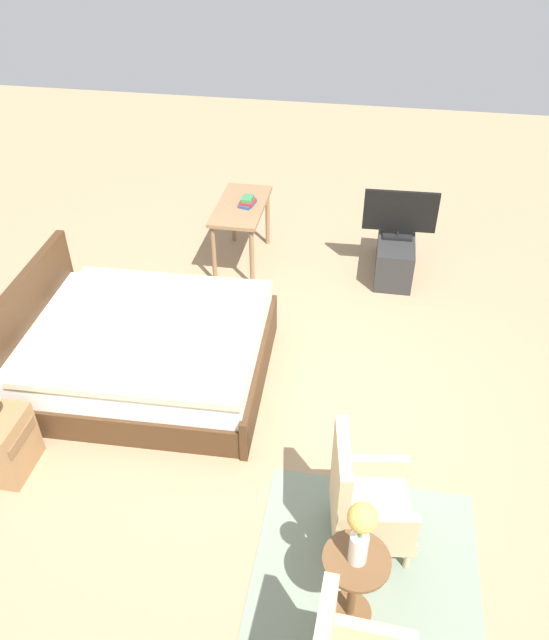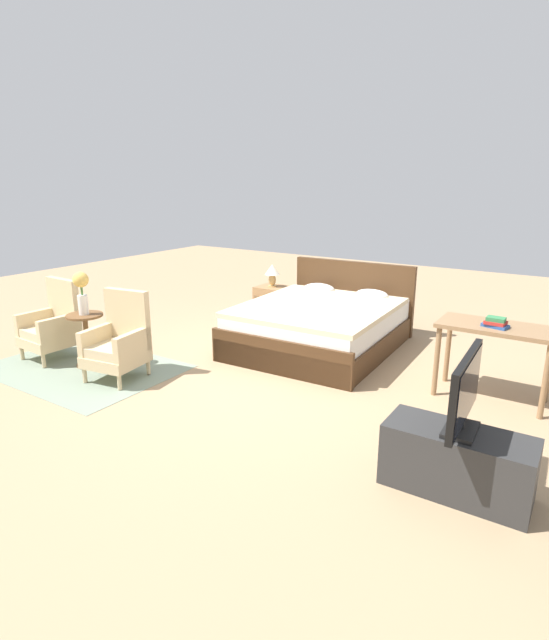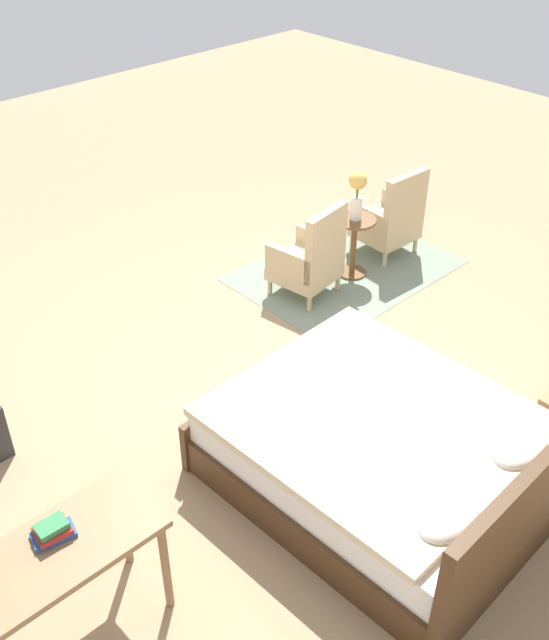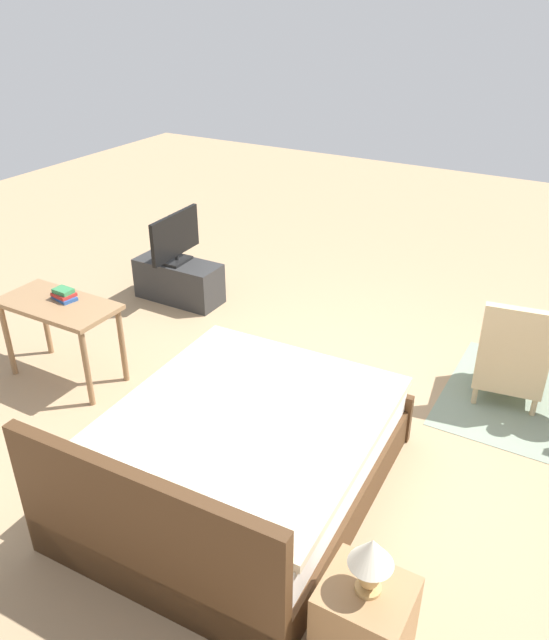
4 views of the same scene
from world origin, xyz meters
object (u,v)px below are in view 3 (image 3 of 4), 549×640
at_px(book_stack, 52,531).
at_px(armchair_by_window_left, 390,220).
at_px(side_table, 354,240).
at_px(armchair_by_window_right, 310,259).
at_px(bed, 387,456).
at_px(vanity_desk, 64,560).
at_px(flower_vase, 357,190).

bearing_deg(book_stack, armchair_by_window_left, -161.83).
bearing_deg(side_table, armchair_by_window_right, -2.93).
xyz_separation_m(bed, armchair_by_window_left, (-2.50, -2.05, 0.09)).
bearing_deg(side_table, book_stack, 20.23).
height_order(side_table, vanity_desk, vanity_desk).
bearing_deg(armchair_by_window_right, book_stack, 23.70).
bearing_deg(vanity_desk, flower_vase, -158.82).
bearing_deg(side_table, flower_vase, 0.00).
xyz_separation_m(armchair_by_window_left, flower_vase, (0.58, 0.03, 0.52)).
height_order(bed, side_table, bed).
distance_m(armchair_by_window_right, flower_vase, 0.77).
bearing_deg(armchair_by_window_left, book_stack, 18.17).
distance_m(armchair_by_window_left, flower_vase, 0.78).
xyz_separation_m(bed, flower_vase, (-1.92, -2.03, 0.60)).
bearing_deg(armchair_by_window_left, bed, 39.46).
bearing_deg(armchair_by_window_right, vanity_desk, 24.74).
xyz_separation_m(bed, vanity_desk, (2.09, -0.48, 0.33)).
height_order(flower_vase, book_stack, flower_vase).
xyz_separation_m(armchair_by_window_left, vanity_desk, (4.58, 1.58, 0.25)).
bearing_deg(flower_vase, armchair_by_window_left, -177.16).
relative_size(armchair_by_window_right, book_stack, 3.78).
xyz_separation_m(side_table, flower_vase, (0.00, 0.00, 0.52)).
relative_size(bed, book_stack, 8.99).
relative_size(vanity_desk, book_stack, 4.27).
bearing_deg(vanity_desk, bed, 167.15).
relative_size(side_table, flower_vase, 1.27).
xyz_separation_m(side_table, vanity_desk, (4.00, 1.55, 0.25)).
height_order(armchair_by_window_left, vanity_desk, armchair_by_window_left).
bearing_deg(vanity_desk, side_table, -158.82).
distance_m(armchair_by_window_left, book_stack, 4.83).
height_order(armchair_by_window_left, armchair_by_window_right, same).
relative_size(side_table, book_stack, 2.50).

